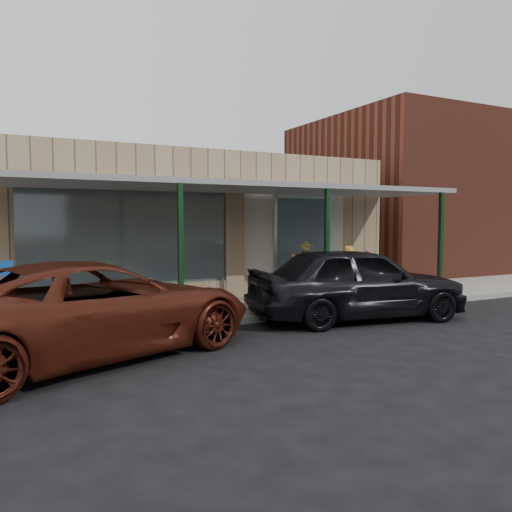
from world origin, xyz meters
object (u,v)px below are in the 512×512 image
handicap_sign (6,287)px  car_maroon (92,308)px  parked_sedan (357,283)px  barrel_scarecrow (306,276)px  barrel_pumpkin (280,294)px

handicap_sign → car_maroon: (1.25, -1.53, -0.24)m
car_maroon → parked_sedan: bearing=-105.3°
barrel_scarecrow → barrel_pumpkin: size_ratio=1.87×
handicap_sign → car_maroon: bearing=-31.0°
car_maroon → barrel_pumpkin: bearing=-86.0°
handicap_sign → parked_sedan: (7.06, -1.06, -0.19)m
barrel_scarecrow → handicap_sign: barrel_scarecrow is taller
barrel_pumpkin → car_maroon: size_ratio=0.14×
barrel_scarecrow → car_maroon: (-6.32, -3.42, 0.13)m
car_maroon → barrel_scarecrow: bearing=-81.5°
parked_sedan → barrel_scarecrow: bearing=-1.3°
barrel_pumpkin → car_maroon: car_maroon is taller
handicap_sign → car_maroon: size_ratio=0.24×
barrel_scarecrow → barrel_pumpkin: bearing=-121.6°
handicap_sign → parked_sedan: parked_sedan is taller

